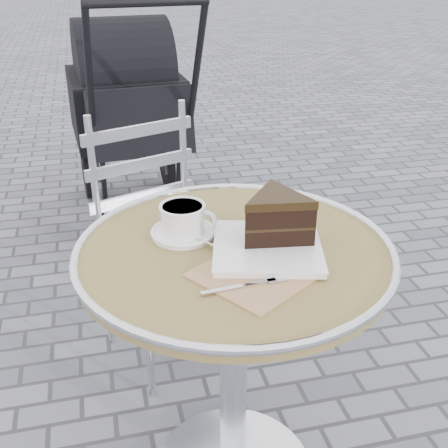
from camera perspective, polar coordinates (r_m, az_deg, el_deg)
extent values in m
cylinder|color=silver|center=(1.47, 0.94, -15.03)|extent=(0.07, 0.07, 0.67)
cylinder|color=tan|center=(1.26, 1.06, -3.09)|extent=(0.70, 0.70, 0.03)
torus|color=silver|center=(1.25, 1.06, -2.49)|extent=(0.72, 0.72, 0.02)
cylinder|color=white|center=(1.31, -4.16, -0.94)|extent=(0.15, 0.15, 0.01)
cylinder|color=white|center=(1.29, -4.22, 0.53)|extent=(0.13, 0.13, 0.06)
torus|color=white|center=(1.28, -1.82, 0.36)|extent=(0.05, 0.03, 0.05)
cylinder|color=#CEBA89|center=(1.28, -4.26, 1.71)|extent=(0.09, 0.09, 0.01)
cube|color=tan|center=(1.16, 3.06, -5.12)|extent=(0.29, 0.29, 0.00)
cube|color=white|center=(1.23, 4.41, -2.48)|extent=(0.28, 0.28, 0.01)
cylinder|color=silver|center=(1.81, -7.66, -11.81)|extent=(0.02, 0.02, 0.44)
cylinder|color=silver|center=(1.94, 1.20, -8.54)|extent=(0.02, 0.02, 0.44)
cylinder|color=silver|center=(2.06, -11.81, -6.85)|extent=(0.02, 0.02, 0.44)
cylinder|color=silver|center=(2.18, -3.76, -4.31)|extent=(0.02, 0.02, 0.44)
cube|color=silver|center=(1.87, -5.82, -1.93)|extent=(0.50, 0.50, 0.02)
cube|color=black|center=(2.93, -9.31, 10.52)|extent=(0.52, 0.77, 0.45)
cylinder|color=black|center=(2.23, -7.84, 21.42)|extent=(0.47, 0.07, 0.03)
cylinder|color=black|center=(2.75, -12.34, -0.66)|extent=(0.05, 0.20, 0.20)
cylinder|color=black|center=(2.82, -2.85, 0.66)|extent=(0.05, 0.20, 0.20)
cylinder|color=black|center=(3.34, -13.75, 5.27)|extent=(0.06, 0.32, 0.31)
cylinder|color=black|center=(3.40, -5.84, 6.27)|extent=(0.06, 0.32, 0.31)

